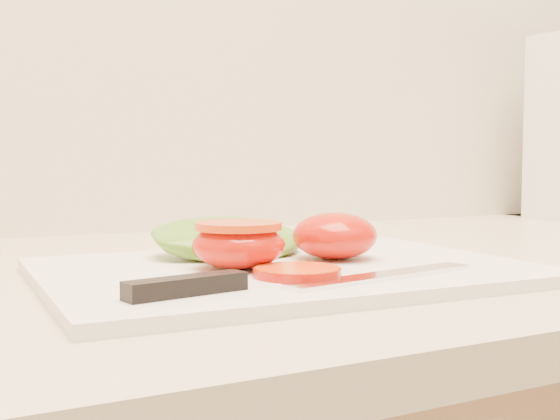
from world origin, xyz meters
name	(u,v)px	position (x,y,z in m)	size (l,w,h in m)	color
cutting_board	(286,271)	(-0.49, 1.58, 0.94)	(0.39, 0.28, 0.01)	white
tomato_half_dome	(335,236)	(-0.44, 1.60, 0.96)	(0.07, 0.07, 0.04)	#C71100
tomato_half_cut	(239,243)	(-0.54, 1.59, 0.96)	(0.07, 0.07, 0.04)	#C71100
tomato_slice_0	(297,272)	(-0.51, 1.53, 0.94)	(0.06, 0.06, 0.01)	orange
lettuce_leaf_0	(230,239)	(-0.51, 1.67, 0.95)	(0.16, 0.10, 0.03)	#649F2A
knife	(270,281)	(-0.55, 1.50, 0.94)	(0.28, 0.05, 0.01)	silver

